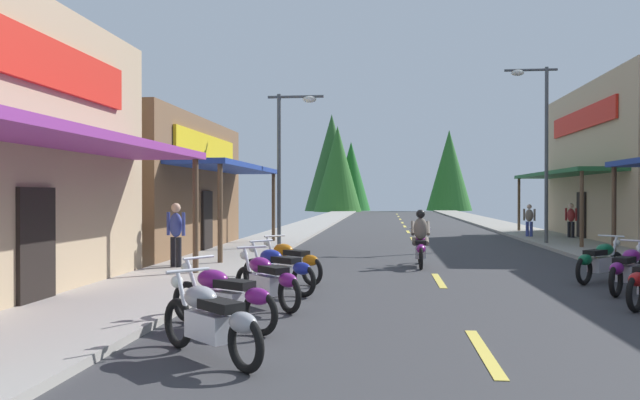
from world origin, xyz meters
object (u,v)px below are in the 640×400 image
streetlamp_right (539,132)px  motorcycle_parked_right_4 (628,269)px  pedestrian_waiting (176,232)px  motorcycle_parked_left_2 (267,279)px  rider_cruising_lead (420,243)px  motorcycle_parked_left_4 (290,261)px  motorcycle_parked_right_5 (600,260)px  motorcycle_parked_left_1 (223,296)px  motorcycle_parked_left_3 (278,269)px  pedestrian_browsing (571,219)px  streetlamp_left (288,147)px  pedestrian_strolling (529,219)px  motorcycle_parked_left_0 (211,319)px

streetlamp_right → motorcycle_parked_right_4: streetlamp_right is taller
motorcycle_parked_right_4 → pedestrian_waiting: (-10.18, 2.37, 0.54)m
motorcycle_parked_left_2 → rider_cruising_lead: 7.13m
rider_cruising_lead → motorcycle_parked_right_4: bearing=-134.6°
motorcycle_parked_left_4 → streetlamp_right: bearing=-86.6°
motorcycle_parked_right_4 → motorcycle_parked_right_5: bearing=37.9°
motorcycle_parked_left_2 → motorcycle_parked_left_4: size_ratio=0.97×
motorcycle_parked_left_1 → rider_cruising_lead: 8.90m
motorcycle_parked_left_3 → rider_cruising_lead: size_ratio=0.82×
motorcycle_parked_left_3 → pedestrian_browsing: 18.65m
streetlamp_right → motorcycle_parked_right_4: bearing=-95.4°
motorcycle_parked_right_4 → motorcycle_parked_left_3: 7.01m
streetlamp_left → rider_cruising_lead: 7.06m
motorcycle_parked_right_5 → motorcycle_parked_left_3: 7.31m
motorcycle_parked_left_4 → rider_cruising_lead: (3.09, 3.39, 0.17)m
rider_cruising_lead → pedestrian_strolling: rider_cruising_lead is taller
motorcycle_parked_left_2 → rider_cruising_lead: (3.02, 6.45, 0.17)m
motorcycle_parked_left_3 → pedestrian_waiting: pedestrian_waiting is taller
pedestrian_waiting → rider_cruising_lead: bearing=-55.5°
motorcycle_parked_left_2 → motorcycle_parked_left_3: (-0.07, 1.57, 0.00)m
streetlamp_left → motorcycle_parked_left_0: (1.39, -14.52, -3.18)m
streetlamp_left → motorcycle_parked_left_2: bearing=-82.8°
pedestrian_strolling → motorcycle_parked_left_0: bearing=14.1°
motorcycle_parked_right_4 → motorcycle_parked_left_3: same height
motorcycle_parked_left_2 → streetlamp_right: bearing=-71.8°
motorcycle_parked_left_4 → pedestrian_browsing: pedestrian_browsing is taller
motorcycle_parked_left_0 → motorcycle_parked_left_2: (0.01, 3.46, 0.00)m
streetlamp_right → motorcycle_parked_left_3: size_ratio=3.96×
motorcycle_parked_left_3 → motorcycle_parked_left_4: (-0.00, 1.50, 0.00)m
rider_cruising_lead → motorcycle_parked_right_5: bearing=-121.8°
streetlamp_right → pedestrian_waiting: 15.02m
motorcycle_parked_right_4 → pedestrian_browsing: bearing=24.8°
motorcycle_parked_left_4 → pedestrian_strolling: 16.94m
motorcycle_parked_left_2 → pedestrian_strolling: pedestrian_strolling is taller
motorcycle_parked_right_4 → pedestrian_strolling: pedestrian_strolling is taller
motorcycle_parked_left_1 → motorcycle_parked_left_4: same height
rider_cruising_lead → pedestrian_strolling: bearing=-23.8°
pedestrian_browsing → pedestrian_waiting: (-13.40, -12.48, 0.10)m
motorcycle_parked_left_4 → pedestrian_strolling: size_ratio=1.10×
pedestrian_waiting → pedestrian_strolling: pedestrian_waiting is taller
motorcycle_parked_left_0 → pedestrian_waiting: size_ratio=0.94×
motorcycle_parked_right_5 → motorcycle_parked_left_4: same height
pedestrian_strolling → streetlamp_left: bearing=-20.1°
motorcycle_parked_right_5 → pedestrian_browsing: 13.72m
motorcycle_parked_left_2 → motorcycle_parked_left_3: same height
motorcycle_parked_right_5 → rider_cruising_lead: size_ratio=0.75×
motorcycle_parked_right_4 → motorcycle_parked_left_2: size_ratio=1.07×
motorcycle_parked_right_5 → rider_cruising_lead: rider_cruising_lead is taller
motorcycle_parked_left_1 → pedestrian_waiting: (-2.99, 6.51, 0.54)m
motorcycle_parked_right_4 → rider_cruising_lead: 5.67m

